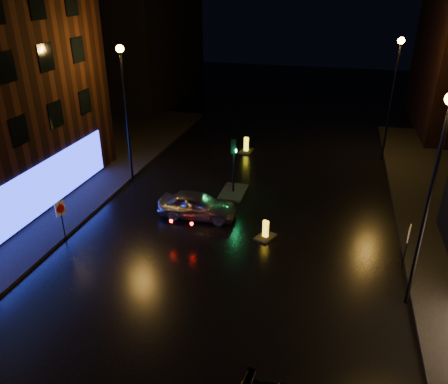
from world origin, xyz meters
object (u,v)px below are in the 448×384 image
Objects in this scene: traffic_signal at (233,185)px; road_sign_left at (61,212)px; bollard_near at (265,234)px; road_sign_right at (408,237)px; silver_hatchback at (197,205)px; bollard_far at (246,149)px.

traffic_signal reaches higher than road_sign_left.
bollard_near is 6.55m from road_sign_right.
road_sign_right is at bearing -103.43° from silver_hatchback.
bollard_near is at bearing -67.89° from bollard_far.
road_sign_left reaches higher than bollard_far.
road_sign_left is (-9.45, -2.76, 1.39)m from bollard_near.
traffic_signal reaches higher than road_sign_right.
silver_hatchback is 6.87m from road_sign_left.
road_sign_left is 1.02× the size of road_sign_right.
bollard_near is 0.95× the size of bollard_far.
bollard_near is at bearing -109.07° from silver_hatchback.
traffic_signal is 1.64× the size of road_sign_right.
traffic_signal is at bearing 143.83° from bollard_near.
bollard_far is 0.64× the size of road_sign_left.
bollard_far is at bearing 87.41° from road_sign_left.
bollard_far is at bearing 95.89° from traffic_signal.
bollard_near is 12.26m from bollard_far.
traffic_signal is 0.83× the size of silver_hatchback.
road_sign_right is at bearing -31.20° from traffic_signal.
road_sign_right is (10.27, -2.13, 0.86)m from silver_hatchback.
bollard_far reaches higher than bollard_near.
road_sign_right reaches higher than silver_hatchback.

